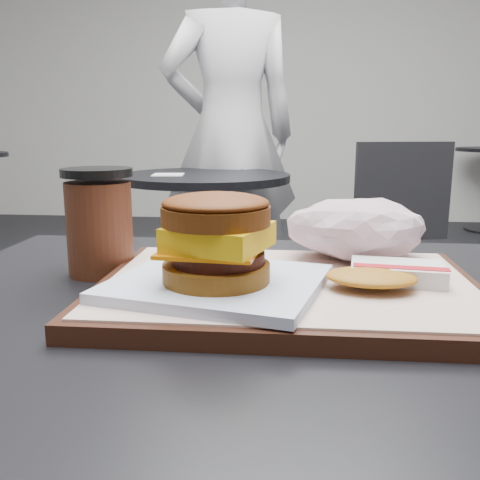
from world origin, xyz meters
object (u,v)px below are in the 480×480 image
at_px(neighbor_table, 205,222).
at_px(patron, 231,134).
at_px(breakfast_sandwich, 217,250).
at_px(hash_brown, 386,275).
at_px(customer_table, 281,469).
at_px(serving_tray, 288,289).
at_px(neighbor_chair, 370,232).
at_px(crumpled_wrapper, 356,228).
at_px(coffee_cup, 100,223).

distance_m(neighbor_table, patron, 0.54).
relative_size(breakfast_sandwich, hash_brown, 1.83).
xyz_separation_m(customer_table, patron, (-0.29, 2.05, 0.32)).
height_order(breakfast_sandwich, hash_brown, breakfast_sandwich).
bearing_deg(serving_tray, neighbor_chair, 78.99).
xyz_separation_m(crumpled_wrapper, neighbor_table, (-0.43, 1.54, -0.27)).
distance_m(hash_brown, patron, 2.08).
height_order(customer_table, hash_brown, hash_brown).
relative_size(crumpled_wrapper, neighbor_chair, 0.18).
xyz_separation_m(customer_table, neighbor_table, (-0.35, 1.65, -0.03)).
bearing_deg(neighbor_table, serving_tray, -77.79).
height_order(customer_table, neighbor_chair, neighbor_chair).
bearing_deg(hash_brown, patron, 100.62).
height_order(coffee_cup, neighbor_table, coffee_cup).
height_order(serving_tray, breakfast_sandwich, breakfast_sandwich).
bearing_deg(patron, neighbor_chair, 131.98).
bearing_deg(breakfast_sandwich, customer_table, 23.26).
bearing_deg(neighbor_chair, patron, 151.40).
distance_m(crumpled_wrapper, coffee_cup, 0.30).
distance_m(customer_table, hash_brown, 0.24).
distance_m(customer_table, breakfast_sandwich, 0.25).
height_order(breakfast_sandwich, patron, patron).
bearing_deg(serving_tray, neighbor_table, 102.21).
relative_size(hash_brown, patron, 0.07).
relative_size(breakfast_sandwich, crumpled_wrapper, 1.42).
height_order(coffee_cup, neighbor_chair, coffee_cup).
bearing_deg(serving_tray, crumpled_wrapper, 52.12).
distance_m(hash_brown, neighbor_chair, 1.75).
bearing_deg(serving_tray, coffee_cup, 161.42).
xyz_separation_m(crumpled_wrapper, coffee_cup, (-0.30, -0.03, 0.01)).
distance_m(neighbor_table, neighbor_chair, 0.69).
bearing_deg(customer_table, hash_brown, 3.65).
xyz_separation_m(customer_table, hash_brown, (0.10, 0.01, 0.22)).
bearing_deg(serving_tray, patron, 98.07).
xyz_separation_m(neighbor_chair, patron, (-0.62, 0.34, 0.39)).
bearing_deg(customer_table, neighbor_chair, 78.96).
distance_m(breakfast_sandwich, hash_brown, 0.17).
bearing_deg(neighbor_chair, neighbor_table, -174.57).
relative_size(coffee_cup, patron, 0.07).
relative_size(neighbor_table, patron, 0.41).
relative_size(coffee_cup, neighbor_table, 0.17).
height_order(neighbor_table, neighbor_chair, neighbor_chair).
xyz_separation_m(serving_tray, crumpled_wrapper, (0.08, 0.10, 0.05)).
bearing_deg(coffee_cup, neighbor_chair, 71.27).
bearing_deg(coffee_cup, breakfast_sandwich, -36.84).
bearing_deg(customer_table, serving_tray, 75.20).
bearing_deg(hash_brown, customer_table, -176.35).
height_order(breakfast_sandwich, coffee_cup, coffee_cup).
bearing_deg(coffee_cup, hash_brown, -14.71).
relative_size(breakfast_sandwich, neighbor_chair, 0.26).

